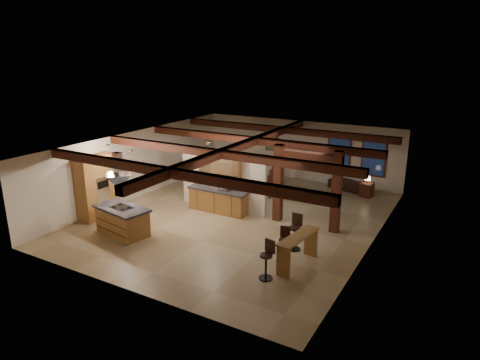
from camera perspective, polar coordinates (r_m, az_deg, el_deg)
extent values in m
plane|color=tan|center=(16.47, -0.17, -4.96)|extent=(12.00, 12.00, 0.00)
plane|color=silver|center=(21.23, 7.94, 3.96)|extent=(10.00, 0.00, 10.00)
plane|color=silver|center=(11.51, -15.36, -7.68)|extent=(10.00, 0.00, 10.00)
plane|color=silver|center=(18.89, -13.45, 2.06)|extent=(0.00, 12.00, 12.00)
plane|color=silver|center=(14.30, 17.50, -3.01)|extent=(0.00, 12.00, 12.00)
plane|color=#391C12|center=(15.63, -0.18, 4.96)|extent=(12.00, 12.00, 0.00)
cube|color=#3D1F0F|center=(12.46, -9.38, 1.00)|extent=(10.00, 0.25, 0.28)
cube|color=#3D1F0F|center=(14.58, -2.73, 3.51)|extent=(10.00, 0.25, 0.28)
cube|color=#3D1F0F|center=(16.78, 2.05, 5.28)|extent=(10.00, 0.25, 0.28)
cube|color=#3D1F0F|center=(19.17, 5.83, 6.65)|extent=(10.00, 0.25, 0.28)
cube|color=#3D1F0F|center=(15.66, -0.18, 4.46)|extent=(0.28, 12.00, 0.28)
cube|color=#3D1F0F|center=(15.81, 5.14, -0.40)|extent=(0.30, 0.30, 2.90)
cube|color=#3D1F0F|center=(15.08, 12.75, -1.62)|extent=(0.30, 0.30, 2.90)
cube|color=#3D1F0F|center=(15.10, 9.05, 3.16)|extent=(2.50, 0.28, 0.28)
cube|color=silver|center=(17.00, -2.26, -0.35)|extent=(3.80, 0.18, 2.20)
cube|color=olive|center=(17.00, -18.50, -0.87)|extent=(0.64, 1.60, 2.40)
cube|color=silver|center=(16.80, -17.80, -1.19)|extent=(0.06, 0.62, 0.95)
cube|color=black|center=(16.71, -17.76, -0.56)|extent=(0.01, 0.50, 0.28)
cube|color=olive|center=(16.89, -2.93, -2.86)|extent=(2.40, 0.60, 0.86)
cube|color=black|center=(16.74, -2.95, -1.34)|extent=(2.50, 0.66, 0.08)
cube|color=olive|center=(16.64, -2.61, 1.96)|extent=(1.80, 0.34, 0.95)
cube|color=silver|center=(16.50, -2.95, 1.82)|extent=(1.74, 0.02, 0.90)
pyramid|color=silver|center=(15.00, -15.75, -0.83)|extent=(1.10, 1.10, 0.45)
cube|color=silver|center=(14.78, -16.00, 2.16)|extent=(0.26, 0.22, 0.73)
cube|color=#3D1F0F|center=(20.53, 13.06, 3.39)|extent=(1.10, 0.05, 1.70)
cube|color=black|center=(20.51, 13.04, 3.37)|extent=(0.95, 0.02, 1.55)
cube|color=#3D1F0F|center=(20.15, 17.41, 2.80)|extent=(1.10, 0.05, 1.70)
cube|color=black|center=(20.13, 17.39, 2.78)|extent=(0.95, 0.02, 1.55)
cube|color=#3D1F0F|center=(21.71, 4.22, 5.04)|extent=(0.65, 0.04, 0.85)
cube|color=#285E3E|center=(21.69, 4.20, 5.02)|extent=(0.55, 0.01, 0.75)
cylinder|color=silver|center=(14.98, -14.31, 3.80)|extent=(0.16, 0.16, 0.03)
cylinder|color=silver|center=(15.74, -4.26, 4.89)|extent=(0.16, 0.16, 0.03)
cylinder|color=silver|center=(16.17, -17.18, 4.50)|extent=(0.16, 0.16, 0.03)
cube|color=olive|center=(15.42, -15.38, -5.37)|extent=(2.00, 1.25, 0.89)
cube|color=black|center=(15.25, -15.52, -3.67)|extent=(2.15, 1.39, 0.08)
cube|color=black|center=(15.23, -15.53, -3.51)|extent=(0.86, 0.65, 0.02)
imported|color=#421F10|center=(19.31, 2.64, -0.66)|extent=(2.00, 1.39, 0.64)
imported|color=black|center=(20.19, 14.48, -0.52)|extent=(2.06, 1.23, 0.56)
imported|color=#B4B4B9|center=(16.55, -2.11, -1.01)|extent=(0.45, 0.35, 0.22)
cube|color=olive|center=(12.67, 7.79, -7.48)|extent=(0.67, 1.86, 0.05)
cube|color=olive|center=(12.23, 5.80, -10.80)|extent=(0.42, 0.14, 0.91)
cube|color=olive|center=(13.52, 9.43, -8.13)|extent=(0.42, 0.14, 0.91)
cube|color=#3D1F0F|center=(19.46, 16.55, -1.26)|extent=(0.55, 0.55, 0.61)
cylinder|color=black|center=(19.35, 16.64, -0.19)|extent=(0.06, 0.06, 0.15)
cone|color=#FFD199|center=(19.31, 16.68, 0.24)|extent=(0.26, 0.26, 0.17)
cylinder|color=black|center=(11.96, 3.50, -10.02)|extent=(0.36, 0.36, 0.07)
cube|color=black|center=(11.98, 4.03, -8.78)|extent=(0.34, 0.11, 0.40)
cylinder|color=black|center=(12.13, 3.47, -11.52)|extent=(0.06, 0.06, 0.69)
cylinder|color=black|center=(12.29, 3.44, -12.90)|extent=(0.40, 0.40, 0.03)
cylinder|color=black|center=(13.06, 5.91, -7.96)|extent=(0.33, 0.33, 0.06)
cube|color=black|center=(13.12, 6.06, -6.86)|extent=(0.31, 0.11, 0.36)
cylinder|color=black|center=(13.20, 5.87, -9.24)|extent=(0.05, 0.05, 0.63)
cylinder|color=black|center=(13.34, 5.83, -10.43)|extent=(0.36, 0.36, 0.03)
cylinder|color=black|center=(13.72, 7.31, -6.38)|extent=(0.37, 0.37, 0.07)
cube|color=black|center=(13.77, 7.64, -5.22)|extent=(0.35, 0.05, 0.41)
cylinder|color=black|center=(13.86, 7.26, -7.78)|extent=(0.06, 0.06, 0.72)
cylinder|color=black|center=(14.01, 7.20, -9.08)|extent=(0.41, 0.41, 0.03)
cube|color=#3D1F0F|center=(18.70, 0.24, -0.81)|extent=(0.54, 0.54, 0.06)
cube|color=#3D1F0F|center=(18.79, 0.35, 0.46)|extent=(0.41, 0.19, 0.75)
cylinder|color=#3D1F0F|center=(18.64, -0.36, -1.64)|extent=(0.05, 0.05, 0.42)
cylinder|color=#3D1F0F|center=(18.59, 0.67, -1.70)|extent=(0.05, 0.05, 0.42)
cylinder|color=#3D1F0F|center=(18.96, -0.18, -1.32)|extent=(0.05, 0.05, 0.42)
cylinder|color=#3D1F0F|center=(18.91, 0.84, -1.38)|extent=(0.05, 0.05, 0.42)
cube|color=#3D1F0F|center=(20.03, 0.90, 0.39)|extent=(0.54, 0.54, 0.06)
cube|color=#3D1F0F|center=(19.72, 0.81, 1.25)|extent=(0.41, 0.19, 0.75)
cylinder|color=#3D1F0F|center=(20.23, 1.44, -0.15)|extent=(0.05, 0.05, 0.42)
cylinder|color=#3D1F0F|center=(20.28, 0.49, -0.11)|extent=(0.05, 0.05, 0.42)
cylinder|color=#3D1F0F|center=(19.91, 1.30, -0.44)|extent=(0.05, 0.05, 0.42)
cylinder|color=#3D1F0F|center=(19.96, 0.34, -0.39)|extent=(0.05, 0.05, 0.42)
cube|color=#3D1F0F|center=(18.60, 2.38, -0.92)|extent=(0.54, 0.54, 0.06)
cube|color=#3D1F0F|center=(18.70, 2.47, 0.36)|extent=(0.41, 0.19, 0.75)
cylinder|color=#3D1F0F|center=(18.54, 1.78, -1.76)|extent=(0.05, 0.05, 0.42)
cylinder|color=#3D1F0F|center=(18.50, 2.82, -1.81)|extent=(0.05, 0.05, 0.42)
cylinder|color=#3D1F0F|center=(18.86, 1.92, -1.43)|extent=(0.05, 0.05, 0.42)
cylinder|color=#3D1F0F|center=(18.82, 2.95, -1.48)|extent=(0.05, 0.05, 0.42)
cube|color=#3D1F0F|center=(19.94, 2.89, 0.29)|extent=(0.54, 0.54, 0.06)
cube|color=#3D1F0F|center=(19.63, 2.83, 1.16)|extent=(0.41, 0.19, 0.75)
cylinder|color=#3D1F0F|center=(20.15, 3.42, -0.25)|extent=(0.05, 0.05, 0.42)
cylinder|color=#3D1F0F|center=(20.19, 2.46, -0.20)|extent=(0.05, 0.05, 0.42)
cylinder|color=#3D1F0F|center=(19.83, 3.31, -0.54)|extent=(0.05, 0.05, 0.42)
cylinder|color=#3D1F0F|center=(19.86, 2.33, -0.49)|extent=(0.05, 0.05, 0.42)
cube|color=#3D1F0F|center=(18.53, 4.53, -1.02)|extent=(0.54, 0.54, 0.06)
cube|color=#3D1F0F|center=(18.63, 4.62, 0.26)|extent=(0.41, 0.19, 0.75)
cylinder|color=#3D1F0F|center=(18.46, 3.94, -1.87)|extent=(0.05, 0.05, 0.42)
cylinder|color=#3D1F0F|center=(18.43, 4.99, -1.92)|extent=(0.05, 0.05, 0.42)
cylinder|color=#3D1F0F|center=(18.78, 4.04, -1.54)|extent=(0.05, 0.05, 0.42)
cylinder|color=#3D1F0F|center=(18.76, 5.08, -1.59)|extent=(0.05, 0.05, 0.42)
cube|color=#3D1F0F|center=(19.87, 4.90, 0.20)|extent=(0.54, 0.54, 0.06)
cube|color=#3D1F0F|center=(19.57, 4.88, 1.06)|extent=(0.41, 0.19, 0.75)
cylinder|color=#3D1F0F|center=(20.09, 5.41, -0.35)|extent=(0.05, 0.05, 0.42)
cylinder|color=#3D1F0F|center=(20.12, 4.44, -0.30)|extent=(0.05, 0.05, 0.42)
cylinder|color=#3D1F0F|center=(19.77, 5.33, -0.64)|extent=(0.05, 0.05, 0.42)
cylinder|color=#3D1F0F|center=(19.79, 4.35, -0.59)|extent=(0.05, 0.05, 0.42)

